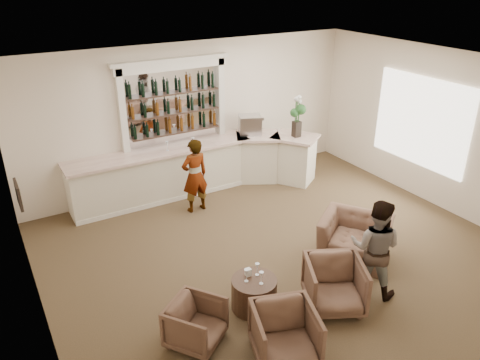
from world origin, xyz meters
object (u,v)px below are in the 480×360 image
Objects in this scene: armchair_left at (196,323)px; flower_vase at (297,114)px; sommelier at (195,176)px; guest at (375,248)px; armchair_far at (355,238)px; espresso_machine at (250,125)px; bar_counter at (199,168)px; armchair_right at (334,285)px; cocktail_table at (254,293)px; armchair_center at (285,335)px.

flower_vase reaches higher than armchair_left.
guest is (1.23, -3.87, 0.01)m from sommelier.
armchair_far is 3.97m from espresso_machine.
espresso_machine is 0.52× the size of flower_vase.
guest is (0.78, -4.65, 0.24)m from bar_counter.
guest reaches higher than armchair_right.
bar_counter is 8.27× the size of cocktail_table.
espresso_machine reaches higher than bar_counter.
armchair_left is (-2.89, 0.38, -0.49)m from guest.
cocktail_table is 0.83× the size of armchair_center.
armchair_center is (0.89, -0.84, 0.05)m from armchair_left.
guest reaches higher than armchair_center.
cocktail_table is at bearing -98.01° from espresso_machine.
armchair_center is 1.65× the size of espresso_machine.
bar_counter reaches higher than armchair_left.
armchair_left is (-2.11, -4.27, -0.25)m from bar_counter.
armchair_far is (1.20, 0.85, -0.01)m from armchair_right.
bar_counter reaches higher than armchair_right.
flower_vase reaches higher than armchair_far.
armchair_center is 5.77m from flower_vase.
flower_vase is (0.99, 3.13, 1.31)m from armchair_far.
bar_counter is at bearing 27.38° from armchair_left.
bar_counter is at bearing -123.98° from sommelier.
bar_counter is 4.72m from guest.
flower_vase is at bearing -18.01° from espresso_machine.
bar_counter is at bearing 75.67° from cocktail_table.
guest is 4.34m from flower_vase.
armchair_far is (0.44, 0.86, -0.43)m from guest.
armchair_left is at bearing -117.29° from armchair_far.
sommelier is at bearing -17.68° from guest.
armchair_center is at bearing -133.09° from armchair_right.
armchair_center is 0.86× the size of flower_vase.
flower_vase is (2.67, 0.12, 0.89)m from sommelier.
armchair_far reaches higher than armchair_center.
espresso_machine is (1.84, 0.83, 0.56)m from sommelier.
armchair_right is (1.05, -0.59, 0.14)m from cocktail_table.
flower_vase reaches higher than guest.
guest is 1.38× the size of armchair_far.
bar_counter is 3.98m from armchair_far.
bar_counter is 3.58× the size of sommelier.
espresso_machine is at bearing 14.74° from armchair_left.
armchair_far is at bearing -72.14° from bar_counter.
armchair_left is 0.82× the size of armchair_right.
armchair_far is (1.22, -3.79, -0.19)m from bar_counter.
armchair_far is (3.33, 0.48, 0.06)m from armchair_left.
bar_counter reaches higher than armchair_center.
armchair_right is at bearing -89.75° from bar_counter.
flower_vase is (2.19, 3.99, 1.30)m from armchair_right.
espresso_machine reaches higher than armchair_center.
armchair_center is 1.32m from armchair_right.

